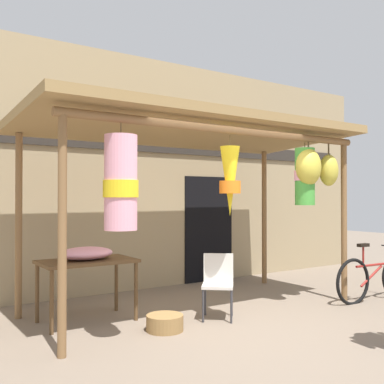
# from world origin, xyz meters

# --- Properties ---
(ground_plane) EXTENTS (30.00, 30.00, 0.00)m
(ground_plane) POSITION_xyz_m (0.00, 0.00, 0.00)
(ground_plane) COLOR #756656
(shop_facade) EXTENTS (11.18, 0.29, 4.07)m
(shop_facade) POSITION_xyz_m (0.01, 2.79, 2.03)
(shop_facade) COLOR #9E8966
(shop_facade) RESTS_ON ground_plane
(market_stall_canopy) EXTENTS (4.92, 2.29, 2.71)m
(market_stall_canopy) POSITION_xyz_m (0.03, 0.81, 2.36)
(market_stall_canopy) COLOR brown
(market_stall_canopy) RESTS_ON ground_plane
(display_table) EXTENTS (1.20, 0.71, 0.79)m
(display_table) POSITION_xyz_m (-1.50, 1.23, 0.70)
(display_table) COLOR brown
(display_table) RESTS_ON ground_plane
(flower_heap_on_table) EXTENTS (0.72, 0.50, 0.17)m
(flower_heap_on_table) POSITION_xyz_m (-1.50, 1.24, 0.88)
(flower_heap_on_table) COLOR pink
(flower_heap_on_table) RESTS_ON display_table
(folding_chair) EXTENTS (0.56, 0.56, 0.84)m
(folding_chair) POSITION_xyz_m (0.02, 0.43, 0.50)
(folding_chair) COLOR beige
(folding_chair) RESTS_ON ground_plane
(wicker_basket_by_table) EXTENTS (0.45, 0.45, 0.19)m
(wicker_basket_by_table) POSITION_xyz_m (-0.88, 0.32, 0.09)
(wicker_basket_by_table) COLOR olive
(wicker_basket_by_table) RESTS_ON ground_plane
(parked_bicycle) EXTENTS (1.75, 0.44, 0.92)m
(parked_bicycle) POSITION_xyz_m (2.68, -0.12, 0.35)
(parked_bicycle) COLOR black
(parked_bicycle) RESTS_ON ground_plane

